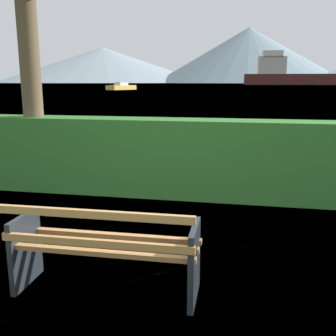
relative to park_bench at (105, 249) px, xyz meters
name	(u,v)px	position (x,y,z in m)	size (l,w,h in m)	color
ground_plane	(108,290)	(0.00, 0.06, -0.42)	(1400.00, 1400.00, 0.00)	#4C6B33
water_surface	(247,84)	(0.00, 308.51, -0.42)	(620.00, 620.00, 0.00)	slate
park_bench	(105,249)	(0.00, 0.00, 0.00)	(1.67, 0.60, 0.87)	#A0703F
hedge_row	(172,158)	(0.00, 3.21, 0.21)	(13.76, 0.64, 1.27)	#2D6B28
cargo_ship_large	(309,75)	(34.38, 235.48, 4.80)	(84.76, 14.66, 18.68)	#471E19
fishing_boat_near	(121,87)	(-27.32, 84.94, 0.22)	(5.07, 8.78, 1.74)	gold
distant_hills	(307,59)	(75.58, 556.35, 30.64)	(840.10, 414.14, 73.70)	gray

